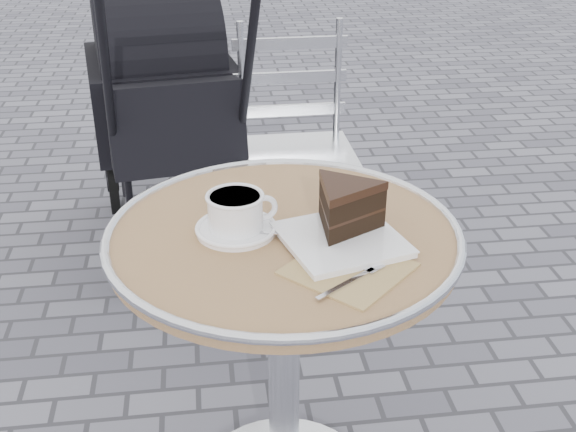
{
  "coord_description": "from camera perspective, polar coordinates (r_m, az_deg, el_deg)",
  "views": [
    {
      "loc": [
        -0.15,
        -1.25,
        1.43
      ],
      "look_at": [
        0.01,
        -0.03,
        0.78
      ],
      "focal_mm": 45.0,
      "sensor_mm": 36.0,
      "label": 1
    }
  ],
  "objects": [
    {
      "name": "baby_stroller",
      "position": [
        2.79,
        -9.59,
        7.79
      ],
      "size": [
        0.63,
        1.12,
        1.1
      ],
      "rotation": [
        0.0,
        0.0,
        0.15
      ],
      "color": "black",
      "rests_on": "ground"
    },
    {
      "name": "cappuccino_set",
      "position": [
        1.43,
        -4.08,
        0.03
      ],
      "size": [
        0.18,
        0.16,
        0.08
      ],
      "rotation": [
        0.0,
        0.0,
        0.17
      ],
      "color": "white",
      "rests_on": "cafe_table"
    },
    {
      "name": "cafe_table",
      "position": [
        1.53,
        -0.34,
        -6.64
      ],
      "size": [
        0.72,
        0.72,
        0.74
      ],
      "color": "silver",
      "rests_on": "ground"
    },
    {
      "name": "cake_plate_set",
      "position": [
        1.4,
        4.49,
        0.13
      ],
      "size": [
        0.27,
        0.36,
        0.12
      ],
      "rotation": [
        0.0,
        0.0,
        0.26
      ],
      "color": "tan",
      "rests_on": "cafe_table"
    },
    {
      "name": "bistro_chair",
      "position": [
        2.53,
        0.4,
        7.4
      ],
      "size": [
        0.4,
        0.4,
        0.89
      ],
      "rotation": [
        0.0,
        0.0,
        0.01
      ],
      "color": "silver",
      "rests_on": "ground"
    }
  ]
}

